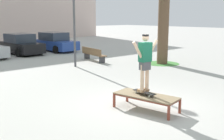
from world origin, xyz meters
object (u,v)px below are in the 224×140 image
Objects in this scene: car_black at (21,45)px; skate_box at (146,97)px; skateboard at (144,92)px; car_blue at (55,42)px; park_bench at (93,54)px; skater at (145,59)px.

skate_box is at bearing -100.49° from car_black.
skate_box is at bearing -80.12° from skateboard.
car_blue reaches higher than skateboard.
car_blue is (5.52, 14.45, 0.28)m from skate_box.
park_bench reaches higher than skate_box.
car_blue reaches higher than skate_box.
skateboard is at bearing -111.01° from car_blue.
skater is (-0.01, 0.06, 1.12)m from skate_box.
park_bench is at bearing 60.80° from skateboard.
skate_box is 0.47× the size of car_black.
car_black is 1.75× the size of park_bench.
skate_box is 1.18× the size of skater.
car_black is 0.99× the size of car_blue.
car_black is at bearing 79.42° from skater.
skateboard is at bearing -119.20° from park_bench.
skater is at bearing 99.53° from skate_box.
skater is 14.78m from car_black.
skater reaches higher than car_black.
skateboard is at bearing 99.88° from skate_box.
skater reaches higher than skate_box.
car_blue is at bearing 69.11° from skate_box.
car_black is 2.82m from car_blue.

